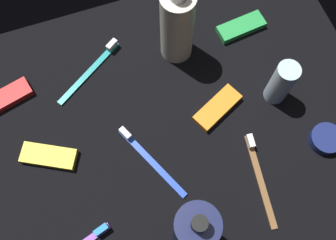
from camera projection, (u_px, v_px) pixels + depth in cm
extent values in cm
cube|color=black|center=(168.00, 126.00, 75.66)|extent=(84.00, 64.00, 1.20)
cylinder|color=#181E46|center=(194.00, 230.00, 58.93)|extent=(6.56, 6.56, 19.00)
cylinder|color=black|center=(199.00, 224.00, 48.72)|extent=(2.20, 2.20, 2.80)
cylinder|color=silver|center=(177.00, 26.00, 73.02)|extent=(6.63, 6.63, 17.28)
cylinder|color=silver|center=(281.00, 83.00, 72.33)|extent=(4.33, 4.33, 10.88)
cube|color=blue|center=(152.00, 162.00, 72.03)|extent=(8.60, 16.86, 0.90)
cube|color=white|center=(125.00, 133.00, 72.94)|extent=(2.08, 2.82, 1.20)
cube|color=teal|center=(89.00, 72.00, 78.74)|extent=(15.74, 10.83, 0.90)
cube|color=white|center=(112.00, 45.00, 79.83)|extent=(2.78, 2.34, 1.20)
cube|color=brown|center=(261.00, 180.00, 70.80)|extent=(3.56, 18.00, 0.90)
cube|color=white|center=(251.00, 141.00, 72.38)|extent=(1.43, 2.72, 1.20)
cube|color=#338CCC|center=(101.00, 230.00, 66.66)|extent=(2.80, 1.79, 1.20)
cube|color=yellow|center=(49.00, 156.00, 72.11)|extent=(11.06, 8.43, 1.50)
cube|color=green|center=(241.00, 27.00, 82.24)|extent=(10.76, 5.06, 1.50)
cube|color=orange|center=(217.00, 108.00, 75.60)|extent=(11.11, 8.08, 1.50)
cube|color=red|center=(6.00, 98.00, 76.35)|extent=(11.06, 6.41, 1.50)
cylinder|color=navy|center=(326.00, 139.00, 73.02)|extent=(6.22, 6.22, 2.06)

